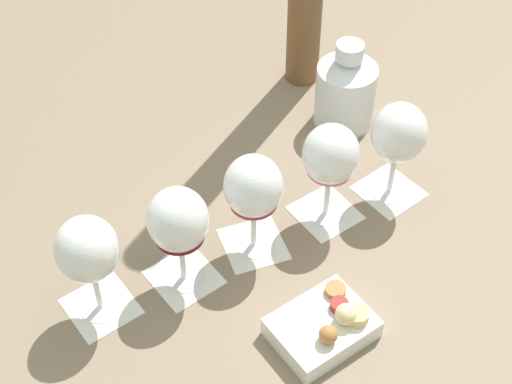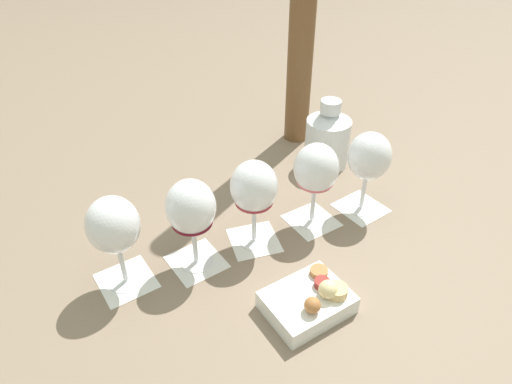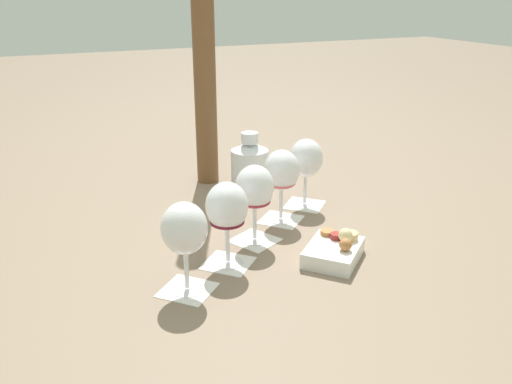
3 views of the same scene
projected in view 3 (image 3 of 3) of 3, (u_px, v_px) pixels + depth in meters
ground_plane at (255, 241)px, 1.26m from camera, size 8.00×8.00×0.00m
tasting_card_0 at (304, 205)px, 1.47m from camera, size 0.14×0.14×0.00m
tasting_card_1 at (281, 219)px, 1.38m from camera, size 0.13×0.14×0.00m
tasting_card_2 at (256, 239)px, 1.27m from camera, size 0.13×0.13×0.00m
tasting_card_3 at (228, 263)px, 1.16m from camera, size 0.14×0.14×0.00m
tasting_card_4 at (187, 290)px, 1.06m from camera, size 0.14×0.14×0.00m
wine_glass_0 at (306, 161)px, 1.42m from camera, size 0.09×0.09×0.18m
wine_glass_1 at (282, 173)px, 1.33m from camera, size 0.09×0.09×0.18m
wine_glass_2 at (256, 189)px, 1.22m from camera, size 0.09×0.09×0.18m
wine_glass_3 at (227, 209)px, 1.12m from camera, size 0.09×0.09×0.18m
wine_glass_4 at (184, 232)px, 1.01m from camera, size 0.09×0.09×0.18m
ceramic_vase at (250, 165)px, 1.56m from camera, size 0.11×0.11×0.17m
snack_dish at (335, 250)px, 1.17m from camera, size 0.17×0.17×0.07m
umbrella_pole at (204, 44)px, 1.51m from camera, size 0.06×0.06×0.81m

